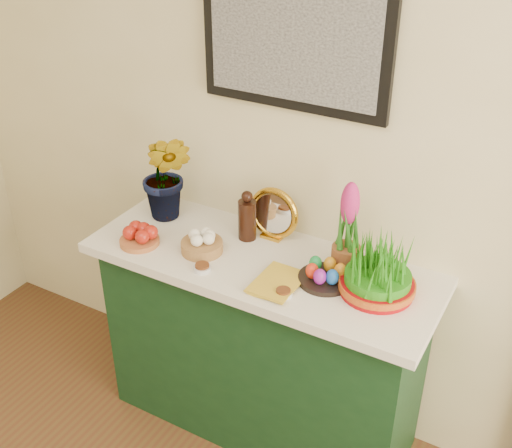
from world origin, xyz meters
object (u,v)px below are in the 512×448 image
(mirror, at_px, (274,214))
(wheatgrass_sabzeh, at_px, (379,270))
(hyacinth_green, at_px, (166,162))
(sideboard, at_px, (262,349))
(book, at_px, (258,276))

(mirror, bearing_deg, wheatgrass_sabzeh, -17.22)
(hyacinth_green, xyz_separation_m, wheatgrass_sabzeh, (0.97, -0.08, -0.16))
(sideboard, height_order, mirror, mirror)
(hyacinth_green, bearing_deg, wheatgrass_sabzeh, -12.58)
(sideboard, height_order, book, book)
(sideboard, relative_size, hyacinth_green, 2.47)
(mirror, height_order, book, mirror)
(book, bearing_deg, mirror, 108.87)
(hyacinth_green, bearing_deg, sideboard, -17.52)
(sideboard, xyz_separation_m, mirror, (-0.04, 0.16, 0.57))
(book, height_order, wheatgrass_sabzeh, wheatgrass_sabzeh)
(sideboard, relative_size, book, 6.13)
(hyacinth_green, xyz_separation_m, book, (0.56, -0.21, -0.25))
(book, distance_m, wheatgrass_sabzeh, 0.44)
(hyacinth_green, height_order, book, hyacinth_green)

